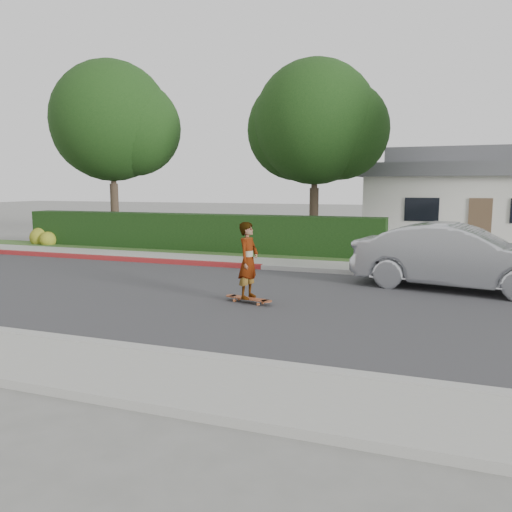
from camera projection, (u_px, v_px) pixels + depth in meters
The scene contains 16 objects.
ground at pixel (168, 293), 12.15m from camera, with size 120.00×120.00×0.00m, color slate.
road at pixel (168, 293), 12.14m from camera, with size 60.00×8.00×0.01m, color #2D2D30.
curb_near at pixel (46, 338), 8.31m from camera, with size 60.00×0.20×0.15m, color #9E9E99.
sidewalk_near at pixel (2, 356), 7.47m from camera, with size 60.00×1.60×0.12m, color gray.
curb_far at pixel (232, 265), 15.96m from camera, with size 60.00×0.20×0.15m, color #9E9E99.
curb_red_section at pixel (102, 258), 17.62m from camera, with size 12.00×0.21×0.15m, color maroon.
sidewalk_far at pixel (243, 262), 16.80m from camera, with size 60.00×1.60×0.12m, color gray.
planting_strip at pixel (258, 256), 18.29m from camera, with size 60.00×1.60×0.10m, color #2D4C1E.
hedge at pixel (192, 233), 19.75m from camera, with size 15.00×1.00×1.50m, color black.
flowering_shrub at pixel (43, 238), 21.71m from camera, with size 1.40×1.00×0.90m.
tree_left at pixel (114, 125), 22.01m from camera, with size 5.99×5.21×8.00m.
tree_center at pixel (316, 126), 19.53m from camera, with size 5.66×4.84×7.44m.
house at pixel (479, 196), 24.11m from camera, with size 10.60×8.60×4.30m.
skateboard at pixel (248, 299), 11.10m from camera, with size 1.22×0.52×0.11m.
skateboarder at pixel (248, 260), 10.98m from camera, with size 0.62×0.41×1.69m, color white.
car_silver at pixel (457, 257), 12.49m from camera, with size 1.75×5.03×1.66m, color #A4A6AB.
Camera 1 is at (6.01, -10.49, 2.60)m, focal length 35.00 mm.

